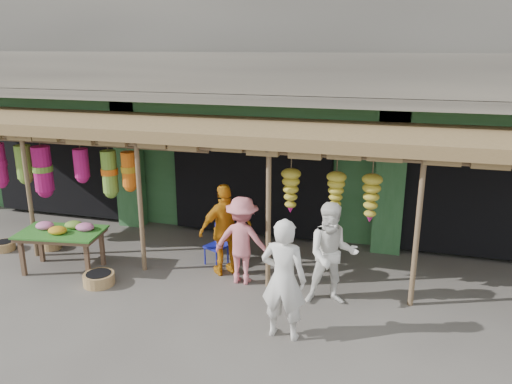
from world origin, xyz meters
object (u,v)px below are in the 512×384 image
(blue_chair, at_px, (219,242))
(person_right, at_px, (332,254))
(flower_table, at_px, (62,233))
(person_shopper, at_px, (242,240))
(person_vendor, at_px, (226,230))
(person_front, at_px, (284,279))

(blue_chair, relative_size, person_right, 0.45)
(flower_table, relative_size, blue_chair, 2.12)
(person_shopper, bearing_deg, person_vendor, -32.34)
(person_front, xyz_separation_m, person_shopper, (-1.13, 1.57, -0.12))
(blue_chair, height_order, person_vendor, person_vendor)
(person_shopper, bearing_deg, flower_table, 7.90)
(flower_table, bearing_deg, person_right, -7.31)
(blue_chair, bearing_deg, person_right, 0.96)
(blue_chair, distance_m, person_vendor, 0.67)
(blue_chair, distance_m, person_right, 2.62)
(flower_table, xyz_separation_m, person_shopper, (3.49, 0.46, 0.06))
(person_front, bearing_deg, person_right, -110.49)
(flower_table, bearing_deg, person_front, -22.03)
(flower_table, height_order, person_right, person_right)
(person_front, relative_size, person_right, 1.06)
(person_front, height_order, person_vendor, person_front)
(person_right, height_order, person_vendor, person_right)
(blue_chair, xyz_separation_m, person_vendor, (0.30, -0.39, 0.45))
(person_shopper, bearing_deg, person_front, 126.19)
(person_right, relative_size, person_vendor, 1.00)
(flower_table, relative_size, person_vendor, 0.95)
(flower_table, relative_size, person_front, 0.90)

